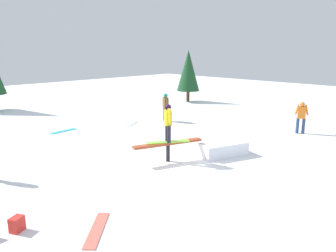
% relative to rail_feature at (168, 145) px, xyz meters
% --- Properties ---
extents(ground_plane, '(60.00, 60.00, 0.00)m').
position_rel_rail_feature_xyz_m(ground_plane, '(0.00, 0.00, -0.61)').
color(ground_plane, white).
extents(rail_feature, '(2.59, 1.14, 0.71)m').
position_rel_rail_feature_xyz_m(rail_feature, '(0.00, 0.00, 0.00)').
color(rail_feature, black).
rests_on(rail_feature, ground).
extents(snow_kicker_ramp, '(2.19, 2.01, 0.51)m').
position_rel_rail_feature_xyz_m(snow_kicker_ramp, '(-2.04, 0.71, -0.36)').
color(snow_kicker_ramp, white).
rests_on(snow_kicker_ramp, ground).
extents(main_rider_on_rail, '(1.47, 1.05, 1.38)m').
position_rel_rail_feature_xyz_m(main_rider_on_rail, '(0.00, 0.00, 0.78)').
color(main_rider_on_rail, '#86D13A').
rests_on(main_rider_on_rail, rail_feature).
extents(bystander_orange, '(0.40, 0.59, 1.54)m').
position_rel_rail_feature_xyz_m(bystander_orange, '(-7.34, 1.66, 0.25)').
color(bystander_orange, navy).
rests_on(bystander_orange, ground).
extents(bystander_brown, '(0.38, 0.69, 1.57)m').
position_rel_rail_feature_xyz_m(bystander_brown, '(-4.66, -4.85, 0.27)').
color(bystander_brown, black).
rests_on(bystander_brown, ground).
extents(loose_snowboard_cyan, '(1.37, 0.41, 0.02)m').
position_rel_rail_feature_xyz_m(loose_snowboard_cyan, '(0.53, -6.76, -0.60)').
color(loose_snowboard_cyan, '#25BBCB').
rests_on(loose_snowboard_cyan, ground).
extents(loose_snowboard_coral, '(1.29, 1.26, 0.02)m').
position_rel_rail_feature_xyz_m(loose_snowboard_coral, '(4.41, 2.14, -0.60)').
color(loose_snowboard_coral, '#F46C5A').
rests_on(loose_snowboard_coral, ground).
extents(loose_snowboard_white, '(1.22, 0.88, 0.02)m').
position_rel_rail_feature_xyz_m(loose_snowboard_white, '(-2.87, -5.62, -0.60)').
color(loose_snowboard_white, silver).
rests_on(loose_snowboard_white, ground).
extents(backpack_on_snow, '(0.37, 0.33, 0.34)m').
position_rel_rail_feature_xyz_m(backpack_on_snow, '(5.69, 0.92, -0.44)').
color(backpack_on_snow, red).
rests_on(backpack_on_snow, ground).
extents(pine_tree_far, '(1.71, 1.71, 3.89)m').
position_rel_rail_feature_xyz_m(pine_tree_far, '(-10.74, -8.58, 1.75)').
color(pine_tree_far, '#4C331E').
rests_on(pine_tree_far, ground).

